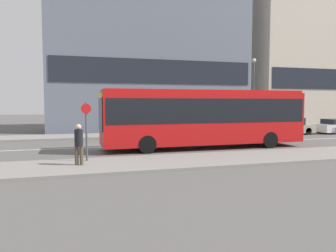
{
  "coord_description": "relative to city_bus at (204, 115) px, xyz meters",
  "views": [
    {
      "loc": [
        -2.13,
        -19.96,
        2.69
      ],
      "look_at": [
        3.27,
        -1.8,
        1.33
      ],
      "focal_mm": 35.0,
      "sensor_mm": 36.0,
      "label": 1
    }
  ],
  "objects": [
    {
      "name": "bus_stop_sign",
      "position": [
        -6.92,
        -3.15,
        -0.33
      ],
      "size": [
        0.44,
        0.12,
        2.57
      ],
      "color": "#4C4C51",
      "rests_on": "sidewalk_near"
    },
    {
      "name": "ground_plane",
      "position": [
        -5.43,
        2.1,
        -1.96
      ],
      "size": [
        120.0,
        120.0,
        0.0
      ],
      "primitive_type": "plane",
      "color": "#595654"
    },
    {
      "name": "sidewalk_far",
      "position": [
        -5.43,
        8.35,
        -1.9
      ],
      "size": [
        44.0,
        3.5,
        0.13
      ],
      "color": "gray",
      "rests_on": "ground_plane"
    },
    {
      "name": "apartment_block_right_tower",
      "position": [
        21.16,
        14.23,
        7.57
      ],
      "size": [
        18.24,
        5.34,
        19.08
      ],
      "color": "beige",
      "rests_on": "ground_plane"
    },
    {
      "name": "apartment_block_left_tower",
      "position": [
        0.14,
        14.4,
        8.15
      ],
      "size": [
        19.67,
        5.68,
        20.24
      ],
      "color": "slate",
      "rests_on": "ground_plane"
    },
    {
      "name": "sidewalk_near",
      "position": [
        -5.43,
        -4.15,
        -1.9
      ],
      "size": [
        44.0,
        3.5,
        0.13
      ],
      "color": "gray",
      "rests_on": "ground_plane"
    },
    {
      "name": "parked_car_0",
      "position": [
        10.2,
        5.69,
        -1.3
      ],
      "size": [
        3.92,
        1.76,
        1.41
      ],
      "color": "#A39E84",
      "rests_on": "ground_plane"
    },
    {
      "name": "lane_centerline",
      "position": [
        -5.43,
        2.1,
        -1.96
      ],
      "size": [
        41.8,
        0.16,
        0.01
      ],
      "color": "silver",
      "rests_on": "ground_plane"
    },
    {
      "name": "pedestrian_near_stop",
      "position": [
        -7.27,
        -4.09,
        -0.88
      ],
      "size": [
        0.34,
        0.34,
        1.68
      ],
      "rotation": [
        0.0,
        0.0,
        -0.31
      ],
      "color": "#4C4233",
      "rests_on": "sidewalk_near"
    },
    {
      "name": "city_bus",
      "position": [
        0.0,
        0.0,
        0.0
      ],
      "size": [
        12.07,
        2.46,
        3.41
      ],
      "rotation": [
        0.0,
        0.0,
        0.02
      ],
      "color": "red",
      "rests_on": "ground_plane"
    },
    {
      "name": "street_lamp",
      "position": [
        7.76,
        7.48,
        2.11
      ],
      "size": [
        0.36,
        0.36,
        6.39
      ],
      "color": "#4C4C51",
      "rests_on": "sidewalk_far"
    }
  ]
}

